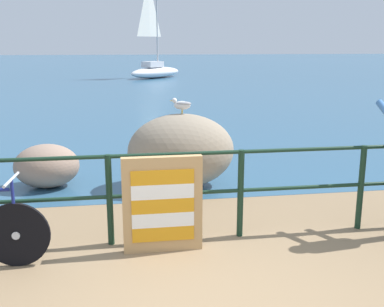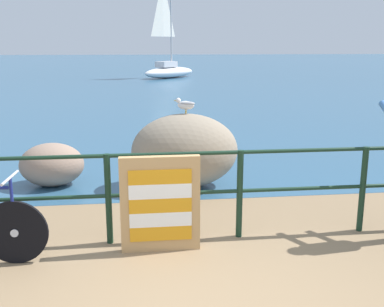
{
  "view_description": "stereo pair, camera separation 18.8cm",
  "coord_description": "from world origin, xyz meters",
  "px_view_note": "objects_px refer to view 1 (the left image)",
  "views": [
    {
      "loc": [
        -0.58,
        -3.23,
        2.17
      ],
      "look_at": [
        0.24,
        2.01,
        0.9
      ],
      "focal_mm": 43.21,
      "sensor_mm": 36.0,
      "label": 1
    },
    {
      "loc": [
        -0.39,
        -3.26,
        2.17
      ],
      "look_at": [
        0.24,
        2.01,
        0.9
      ],
      "focal_mm": 43.21,
      "sensor_mm": 36.0,
      "label": 2
    }
  ],
  "objects_px": {
    "breakwater_boulder_main": "(181,151)",
    "breakwater_boulder_left": "(47,166)",
    "seagull": "(182,104)",
    "sailboat": "(155,67)",
    "folded_deckchair_stack": "(163,205)"
  },
  "relations": [
    {
      "from": "folded_deckchair_stack",
      "to": "sailboat",
      "type": "relative_size",
      "value": 0.17
    },
    {
      "from": "breakwater_boulder_main",
      "to": "breakwater_boulder_left",
      "type": "bearing_deg",
      "value": 171.67
    },
    {
      "from": "folded_deckchair_stack",
      "to": "seagull",
      "type": "height_order",
      "value": "seagull"
    },
    {
      "from": "breakwater_boulder_main",
      "to": "seagull",
      "type": "relative_size",
      "value": 4.85
    },
    {
      "from": "breakwater_boulder_main",
      "to": "seagull",
      "type": "distance_m",
      "value": 0.71
    },
    {
      "from": "breakwater_boulder_main",
      "to": "breakwater_boulder_left",
      "type": "height_order",
      "value": "breakwater_boulder_main"
    },
    {
      "from": "folded_deckchair_stack",
      "to": "breakwater_boulder_main",
      "type": "bearing_deg",
      "value": 77.54
    },
    {
      "from": "seagull",
      "to": "breakwater_boulder_left",
      "type": "bearing_deg",
      "value": 15.52
    },
    {
      "from": "folded_deckchair_stack",
      "to": "breakwater_boulder_left",
      "type": "distance_m",
      "value": 2.98
    },
    {
      "from": "breakwater_boulder_main",
      "to": "seagull",
      "type": "height_order",
      "value": "seagull"
    },
    {
      "from": "breakwater_boulder_main",
      "to": "folded_deckchair_stack",
      "type": "bearing_deg",
      "value": -102.46
    },
    {
      "from": "seagull",
      "to": "sailboat",
      "type": "relative_size",
      "value": 0.05
    },
    {
      "from": "seagull",
      "to": "breakwater_boulder_main",
      "type": "bearing_deg",
      "value": 85.26
    },
    {
      "from": "breakwater_boulder_left",
      "to": "folded_deckchair_stack",
      "type": "bearing_deg",
      "value": -58.45
    },
    {
      "from": "breakwater_boulder_main",
      "to": "breakwater_boulder_left",
      "type": "relative_size",
      "value": 1.66
    }
  ]
}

